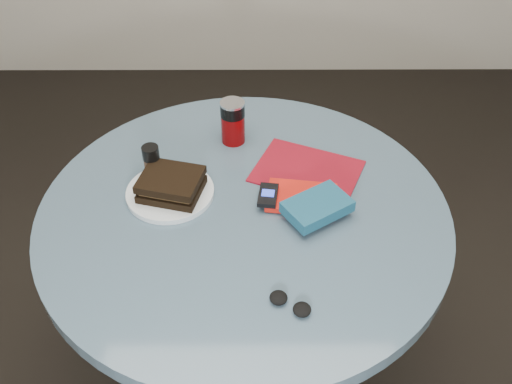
{
  "coord_description": "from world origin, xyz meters",
  "views": [
    {
      "loc": [
        0.03,
        -1.01,
        1.7
      ],
      "look_at": [
        0.03,
        0.0,
        0.8
      ],
      "focal_mm": 40.0,
      "sensor_mm": 36.0,
      "label": 1
    }
  ],
  "objects_px": {
    "table": "(245,253)",
    "sandwich": "(171,184)",
    "red_book": "(302,197)",
    "novel": "(317,207)",
    "magazine": "(307,171)",
    "headphones": "(290,304)",
    "plate": "(170,192)",
    "pepper_grinder": "(152,162)",
    "soda_can": "(233,122)",
    "mp3_player": "(268,195)"
  },
  "relations": [
    {
      "from": "table",
      "to": "sandwich",
      "type": "bearing_deg",
      "value": 166.94
    },
    {
      "from": "red_book",
      "to": "novel",
      "type": "xyz_separation_m",
      "value": [
        0.03,
        -0.06,
        0.02
      ]
    },
    {
      "from": "magazine",
      "to": "headphones",
      "type": "bearing_deg",
      "value": -75.33
    },
    {
      "from": "plate",
      "to": "sandwich",
      "type": "height_order",
      "value": "sandwich"
    },
    {
      "from": "novel",
      "to": "table",
      "type": "bearing_deg",
      "value": 135.88
    },
    {
      "from": "table",
      "to": "red_book",
      "type": "height_order",
      "value": "red_book"
    },
    {
      "from": "pepper_grinder",
      "to": "soda_can",
      "type": "bearing_deg",
      "value": 38.59
    },
    {
      "from": "plate",
      "to": "pepper_grinder",
      "type": "distance_m",
      "value": 0.09
    },
    {
      "from": "table",
      "to": "soda_can",
      "type": "distance_m",
      "value": 0.36
    },
    {
      "from": "table",
      "to": "plate",
      "type": "relative_size",
      "value": 4.58
    },
    {
      "from": "pepper_grinder",
      "to": "magazine",
      "type": "height_order",
      "value": "pepper_grinder"
    },
    {
      "from": "magazine",
      "to": "novel",
      "type": "height_order",
      "value": "novel"
    },
    {
      "from": "sandwich",
      "to": "mp3_player",
      "type": "bearing_deg",
      "value": -6.04
    },
    {
      "from": "pepper_grinder",
      "to": "sandwich",
      "type": "bearing_deg",
      "value": -52.8
    },
    {
      "from": "table",
      "to": "pepper_grinder",
      "type": "height_order",
      "value": "pepper_grinder"
    },
    {
      "from": "plate",
      "to": "mp3_player",
      "type": "xyz_separation_m",
      "value": [
        0.24,
        -0.03,
        0.02
      ]
    },
    {
      "from": "magazine",
      "to": "mp3_player",
      "type": "xyz_separation_m",
      "value": [
        -0.1,
        -0.12,
        0.02
      ]
    },
    {
      "from": "magazine",
      "to": "red_book",
      "type": "relative_size",
      "value": 1.55
    },
    {
      "from": "red_book",
      "to": "novel",
      "type": "height_order",
      "value": "novel"
    },
    {
      "from": "plate",
      "to": "sandwich",
      "type": "relative_size",
      "value": 1.28
    },
    {
      "from": "sandwich",
      "to": "soda_can",
      "type": "distance_m",
      "value": 0.28
    },
    {
      "from": "magazine",
      "to": "mp3_player",
      "type": "height_order",
      "value": "mp3_player"
    },
    {
      "from": "pepper_grinder",
      "to": "headphones",
      "type": "xyz_separation_m",
      "value": [
        0.33,
        -0.41,
        -0.04
      ]
    },
    {
      "from": "sandwich",
      "to": "mp3_player",
      "type": "height_order",
      "value": "sandwich"
    },
    {
      "from": "plate",
      "to": "sandwich",
      "type": "bearing_deg",
      "value": -46.44
    },
    {
      "from": "table",
      "to": "magazine",
      "type": "bearing_deg",
      "value": 39.6
    },
    {
      "from": "red_book",
      "to": "novel",
      "type": "bearing_deg",
      "value": -52.96
    },
    {
      "from": "plate",
      "to": "soda_can",
      "type": "bearing_deg",
      "value": 56.2
    },
    {
      "from": "table",
      "to": "headphones",
      "type": "xyz_separation_m",
      "value": [
        0.1,
        -0.3,
        0.17
      ]
    },
    {
      "from": "pepper_grinder",
      "to": "red_book",
      "type": "bearing_deg",
      "value": -13.72
    },
    {
      "from": "pepper_grinder",
      "to": "mp3_player",
      "type": "height_order",
      "value": "pepper_grinder"
    },
    {
      "from": "magazine",
      "to": "red_book",
      "type": "distance_m",
      "value": 0.12
    },
    {
      "from": "table",
      "to": "pepper_grinder",
      "type": "relative_size",
      "value": 10.24
    },
    {
      "from": "sandwich",
      "to": "headphones",
      "type": "xyz_separation_m",
      "value": [
        0.28,
        -0.34,
        -0.03
      ]
    },
    {
      "from": "soda_can",
      "to": "plate",
      "type": "bearing_deg",
      "value": -123.8
    },
    {
      "from": "plate",
      "to": "pepper_grinder",
      "type": "xyz_separation_m",
      "value": [
        -0.05,
        0.07,
        0.04
      ]
    },
    {
      "from": "plate",
      "to": "magazine",
      "type": "height_order",
      "value": "plate"
    },
    {
      "from": "mp3_player",
      "to": "headphones",
      "type": "bearing_deg",
      "value": -82.91
    },
    {
      "from": "mp3_player",
      "to": "red_book",
      "type": "bearing_deg",
      "value": 4.48
    },
    {
      "from": "table",
      "to": "magazine",
      "type": "height_order",
      "value": "magazine"
    },
    {
      "from": "sandwich",
      "to": "magazine",
      "type": "relative_size",
      "value": 0.65
    },
    {
      "from": "red_book",
      "to": "headphones",
      "type": "height_order",
      "value": "headphones"
    },
    {
      "from": "plate",
      "to": "red_book",
      "type": "bearing_deg",
      "value": -4.42
    },
    {
      "from": "plate",
      "to": "headphones",
      "type": "height_order",
      "value": "headphones"
    },
    {
      "from": "magazine",
      "to": "red_book",
      "type": "height_order",
      "value": "red_book"
    },
    {
      "from": "headphones",
      "to": "table",
      "type": "bearing_deg",
      "value": 108.25
    },
    {
      "from": "soda_can",
      "to": "magazine",
      "type": "bearing_deg",
      "value": -35.26
    },
    {
      "from": "mp3_player",
      "to": "headphones",
      "type": "height_order",
      "value": "mp3_player"
    },
    {
      "from": "soda_can",
      "to": "table",
      "type": "bearing_deg",
      "value": -83.34
    },
    {
      "from": "soda_can",
      "to": "magazine",
      "type": "xyz_separation_m",
      "value": [
        0.2,
        -0.14,
        -0.06
      ]
    }
  ]
}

